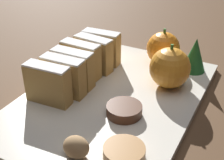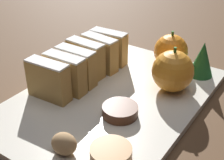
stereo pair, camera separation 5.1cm
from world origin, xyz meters
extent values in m
plane|color=#513823|center=(0.00, 0.00, 0.00)|extent=(6.00, 6.00, 0.00)
cube|color=silver|center=(0.00, 0.00, 0.01)|extent=(0.27, 0.39, 0.01)
cube|color=tan|center=(-0.08, -0.06, 0.04)|extent=(0.08, 0.03, 0.06)
cube|color=white|center=(-0.08, -0.06, 0.08)|extent=(0.07, 0.03, 0.00)
cube|color=tan|center=(-0.07, -0.03, 0.04)|extent=(0.07, 0.03, 0.06)
cube|color=white|center=(-0.07, -0.03, 0.08)|extent=(0.07, 0.03, 0.00)
cube|color=tan|center=(-0.08, 0.00, 0.04)|extent=(0.07, 0.03, 0.06)
cube|color=white|center=(-0.08, 0.00, 0.08)|extent=(0.07, 0.03, 0.00)
cube|color=tan|center=(-0.08, 0.03, 0.04)|extent=(0.07, 0.03, 0.06)
cube|color=white|center=(-0.08, 0.03, 0.08)|extent=(0.07, 0.03, 0.00)
cube|color=tan|center=(-0.07, 0.07, 0.04)|extent=(0.08, 0.03, 0.06)
cube|color=white|center=(-0.07, 0.07, 0.08)|extent=(0.07, 0.03, 0.00)
cube|color=tan|center=(-0.08, 0.10, 0.04)|extent=(0.08, 0.03, 0.06)
cube|color=white|center=(-0.08, 0.10, 0.08)|extent=(0.07, 0.03, 0.00)
sphere|color=orange|center=(0.03, 0.15, 0.04)|extent=(0.06, 0.06, 0.06)
cylinder|color=#38702D|center=(0.03, 0.15, 0.08)|extent=(0.01, 0.01, 0.01)
sphere|color=orange|center=(0.07, 0.07, 0.05)|extent=(0.07, 0.07, 0.07)
cylinder|color=#38702D|center=(0.07, 0.07, 0.09)|extent=(0.01, 0.01, 0.01)
ellipsoid|color=#9E7A51|center=(0.03, -0.15, 0.03)|extent=(0.04, 0.03, 0.03)
cylinder|color=#472819|center=(0.04, -0.04, 0.02)|extent=(0.05, 0.05, 0.02)
cylinder|color=#A3703D|center=(0.08, -0.12, 0.02)|extent=(0.05, 0.05, 0.02)
cone|color=#23662D|center=(0.10, 0.15, 0.04)|extent=(0.04, 0.04, 0.07)
camera|label=1|loc=(0.20, -0.39, 0.30)|focal=50.00mm
camera|label=2|loc=(0.25, -0.36, 0.30)|focal=50.00mm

